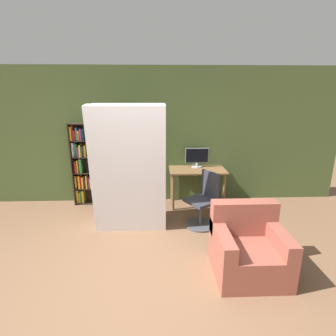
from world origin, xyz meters
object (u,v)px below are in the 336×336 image
bookshelf (86,165)px  monitor (197,157)px  armchair (248,248)px  mattress_near (129,171)px  mattress_far (131,166)px  office_chair (203,204)px

bookshelf → monitor: bearing=-0.6°
bookshelf → armchair: (2.57, -2.28, -0.49)m
mattress_near → mattress_far: (0.00, 0.34, -0.00)m
mattress_far → armchair: (1.57, -1.42, -0.70)m
monitor → mattress_far: (-1.23, -0.84, 0.07)m
office_chair → armchair: 1.28m
monitor → bookshelf: 2.24m
mattress_far → armchair: bearing=-42.1°
mattress_far → bookshelf: bearing=139.1°
bookshelf → armchair: bearing=-41.6°
monitor → mattress_near: 1.71m
bookshelf → armchair: 3.47m
office_chair → monitor: bearing=88.5°
mattress_far → mattress_near: bearing=-90.0°
monitor → mattress_near: (-1.23, -1.18, 0.07)m
office_chair → armchair: office_chair is taller
mattress_near → mattress_far: mattress_near is taller
monitor → mattress_near: bearing=-136.3°
mattress_far → armchair: 2.23m
monitor → armchair: 2.37m
office_chair → bookshelf: (-2.21, 1.05, 0.43)m
armchair → mattress_near: bearing=145.5°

